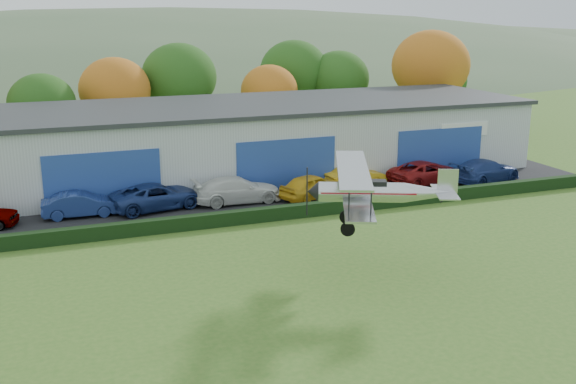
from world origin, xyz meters
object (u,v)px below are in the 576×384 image
object	(u,v)px
car_2	(158,196)
biplane	(374,190)
car_3	(237,190)
car_6	(426,172)
car_4	(312,186)
car_7	(485,171)
hangar	(259,138)
car_5	(356,177)
car_1	(81,204)

from	to	relation	value
car_2	biplane	xyz separation A→B (m)	(7.57, -13.91, 3.16)
car_3	biplane	world-z (taller)	biplane
car_3	car_6	world-z (taller)	car_3
car_2	car_6	bearing A→B (deg)	-101.33
car_2	car_4	xyz separation A→B (m)	(9.87, -1.08, 0.00)
car_2	car_7	bearing A→B (deg)	-104.12
car_3	hangar	bearing A→B (deg)	-26.90
car_7	biplane	xyz separation A→B (m)	(-15.50, -12.45, 3.13)
car_5	car_6	world-z (taller)	car_6
car_5	car_7	size ratio (longest dim) A/B	0.75
hangar	car_4	distance (m)	8.54
hangar	car_1	distance (m)	15.41
biplane	hangar	bearing A→B (deg)	109.63
car_1	car_4	world-z (taller)	car_4
car_5	car_6	size ratio (longest dim) A/B	0.75
car_2	car_3	size ratio (longest dim) A/B	1.01
car_6	biplane	distance (m)	18.01
car_1	car_3	bearing A→B (deg)	-90.08
car_1	car_5	xyz separation A→B (m)	(18.39, 0.60, -0.03)
car_4	biplane	world-z (taller)	biplane
car_1	car_2	size ratio (longest dim) A/B	0.78
car_4	car_6	bearing A→B (deg)	-106.54
car_7	car_3	bearing A→B (deg)	72.19
car_2	car_7	distance (m)	23.11
car_1	car_6	bearing A→B (deg)	-88.62
car_6	car_3	bearing A→B (deg)	77.98
car_3	car_7	world-z (taller)	car_7
car_6	car_4	bearing A→B (deg)	82.78
car_1	car_2	world-z (taller)	car_2
car_3	car_7	bearing A→B (deg)	-92.91
car_3	car_4	distance (m)	4.93
car_5	car_7	xyz separation A→B (m)	(9.23, -2.07, 0.12)
hangar	car_5	bearing A→B (deg)	-53.43
car_2	car_7	world-z (taller)	car_7
hangar	car_6	world-z (taller)	hangar
car_3	car_4	size ratio (longest dim) A/B	1.21
hangar	car_4	xyz separation A→B (m)	(0.93, -8.30, -1.81)
hangar	car_1	size ratio (longest dim) A/B	9.05
car_3	car_5	distance (m)	8.89
hangar	car_2	size ratio (longest dim) A/B	7.08
car_4	car_7	bearing A→B (deg)	-113.28
car_7	biplane	bearing A→B (deg)	114.48
car_3	biplane	bearing A→B (deg)	-168.65
hangar	car_2	xyz separation A→B (m)	(-8.93, -7.22, -1.81)
hangar	car_4	bearing A→B (deg)	-83.60
hangar	car_6	bearing A→B (deg)	-36.93
car_7	hangar	bearing A→B (deg)	44.16
hangar	car_7	bearing A→B (deg)	-31.55
car_1	car_7	size ratio (longest dim) A/B	0.79
car_3	car_2	bearing A→B (deg)	86.64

